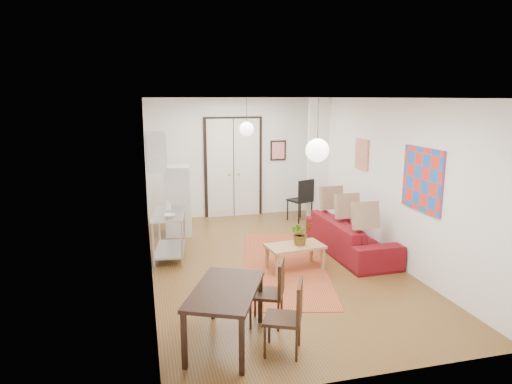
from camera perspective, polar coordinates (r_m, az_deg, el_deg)
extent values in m
plane|color=brown|center=(8.27, 2.05, -8.86)|extent=(7.00, 7.00, 0.00)
cube|color=white|center=(7.73, 2.21, 11.68)|extent=(4.20, 7.00, 0.02)
cube|color=white|center=(11.23, -2.90, 4.30)|extent=(4.20, 0.02, 2.90)
cube|color=white|center=(4.72, 14.19, -6.70)|extent=(4.20, 0.02, 2.90)
cube|color=white|center=(7.57, -13.33, 0.31)|extent=(0.02, 7.00, 2.90)
cube|color=white|center=(8.69, 15.54, 1.66)|extent=(0.02, 7.00, 2.90)
cube|color=silver|center=(11.23, -2.84, 3.01)|extent=(1.44, 0.06, 2.50)
cube|color=white|center=(10.85, 7.75, 3.94)|extent=(0.50, 0.10, 2.90)
cube|color=silver|center=(8.98, -12.50, 5.03)|extent=(0.35, 1.00, 0.70)
cube|color=red|center=(7.60, 20.09, 1.49)|extent=(0.05, 1.00, 1.00)
cube|color=beige|center=(9.32, 13.11, 4.63)|extent=(0.05, 0.50, 0.60)
cube|color=red|center=(11.46, 2.79, 5.21)|extent=(0.40, 0.03, 0.50)
cube|color=olive|center=(9.47, -13.53, 5.63)|extent=(0.03, 0.44, 0.54)
sphere|color=silver|center=(9.69, -1.18, 7.87)|extent=(0.30, 0.30, 0.30)
cylinder|color=black|center=(9.67, -1.19, 10.23)|extent=(0.01, 0.01, 0.50)
sphere|color=silver|center=(5.88, 7.67, 5.18)|extent=(0.30, 0.30, 0.30)
cylinder|color=black|center=(5.85, 7.78, 9.07)|extent=(0.01, 0.01, 0.50)
cube|color=#B44C2D|center=(8.20, 3.52, -9.01)|extent=(2.19, 3.91, 0.01)
imported|color=maroon|center=(8.83, 11.76, -5.44)|extent=(0.95, 2.32, 0.67)
cube|color=#A7774E|center=(7.89, 4.90, -6.77)|extent=(1.03, 0.65, 0.04)
cube|color=#A7774E|center=(7.65, 2.32, -9.07)|extent=(0.06, 0.06, 0.39)
cube|color=#A7774E|center=(7.92, 8.36, -8.43)|extent=(0.06, 0.06, 0.39)
cube|color=#A7774E|center=(8.03, 1.45, -8.01)|extent=(0.06, 0.06, 0.39)
cube|color=#A7774E|center=(8.30, 7.22, -7.45)|extent=(0.06, 0.06, 0.39)
imported|color=#32642D|center=(7.85, 5.63, -5.11)|extent=(0.37, 0.41, 0.42)
cube|color=#B0B2B5|center=(8.41, -10.84, -2.71)|extent=(0.71, 1.18, 0.04)
cube|color=#B0B2B5|center=(8.61, -10.67, -7.03)|extent=(0.66, 1.14, 0.03)
cylinder|color=#B0B2B5|center=(8.03, -12.21, -6.60)|extent=(0.04, 0.04, 0.84)
cylinder|color=#B0B2B5|center=(8.05, -8.79, -6.41)|extent=(0.04, 0.04, 0.84)
cylinder|color=#B0B2B5|center=(9.02, -12.47, -4.56)|extent=(0.04, 0.04, 0.84)
cylinder|color=#B0B2B5|center=(9.04, -9.43, -4.39)|extent=(0.04, 0.04, 0.84)
imported|color=beige|center=(8.11, -10.72, -2.93)|extent=(0.24, 0.24, 0.05)
imported|color=teal|center=(8.63, -10.97, -1.61)|extent=(0.10, 0.10, 0.18)
cube|color=silver|center=(9.85, -9.69, -1.09)|extent=(0.59, 0.59, 1.49)
cube|color=black|center=(5.51, -3.84, -12.17)|extent=(1.19, 1.46, 0.05)
cube|color=black|center=(5.11, -6.23, -18.77)|extent=(0.07, 0.07, 0.66)
cube|color=black|center=(5.21, 1.09, -17.99)|extent=(0.07, 0.07, 0.66)
cube|color=black|center=(6.15, -7.82, -13.23)|extent=(0.07, 0.07, 0.66)
cube|color=black|center=(6.24, -1.85, -12.73)|extent=(0.07, 0.07, 0.66)
cube|color=#331E10|center=(6.05, 1.32, -12.60)|extent=(0.55, 0.54, 0.04)
cube|color=#331E10|center=(6.12, 0.85, -9.86)|extent=(0.20, 0.38, 0.44)
cylinder|color=#331E10|center=(5.94, 0.14, -15.30)|extent=(0.03, 0.03, 0.42)
cylinder|color=#331E10|center=(6.03, 3.39, -14.92)|extent=(0.03, 0.03, 0.42)
cylinder|color=#331E10|center=(6.26, -0.69, -13.85)|extent=(0.03, 0.03, 0.42)
cylinder|color=#331E10|center=(6.34, 2.39, -13.51)|extent=(0.03, 0.03, 0.42)
cube|color=#331E10|center=(5.45, 3.36, -15.54)|extent=(0.55, 0.54, 0.04)
cube|color=#331E10|center=(5.50, 2.78, -12.46)|extent=(0.20, 0.38, 0.44)
cylinder|color=#331E10|center=(5.35, 2.10, -18.61)|extent=(0.03, 0.03, 0.42)
cylinder|color=#331E10|center=(5.45, 5.73, -18.09)|extent=(0.03, 0.03, 0.42)
cylinder|color=#331E10|center=(5.65, 1.04, -16.83)|extent=(0.03, 0.03, 0.42)
cylinder|color=#331E10|center=(5.74, 4.46, -16.39)|extent=(0.03, 0.03, 0.42)
cube|color=black|center=(10.91, 5.50, -1.03)|extent=(0.61, 0.61, 0.04)
cube|color=black|center=(11.05, 5.15, 0.58)|extent=(0.45, 0.21, 0.50)
cylinder|color=black|center=(10.72, 4.81, -2.63)|extent=(0.03, 0.03, 0.50)
cylinder|color=black|center=(10.85, 6.85, -2.49)|extent=(0.03, 0.03, 0.50)
cylinder|color=black|center=(11.09, 4.13, -2.12)|extent=(0.03, 0.03, 0.50)
cylinder|color=black|center=(11.22, 6.10, -1.99)|extent=(0.03, 0.03, 0.50)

